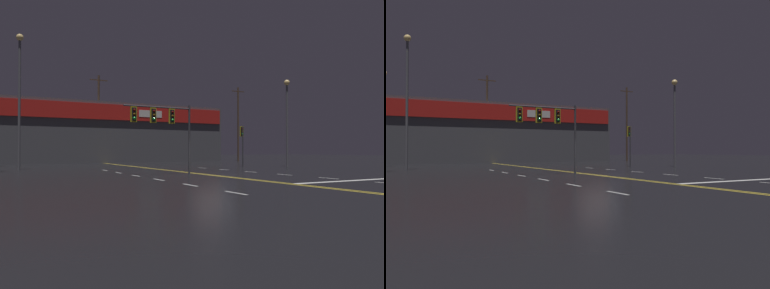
# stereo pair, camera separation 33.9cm
# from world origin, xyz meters

# --- Properties ---
(ground_plane) EXTENTS (200.00, 200.00, 0.00)m
(ground_plane) POSITION_xyz_m (0.00, 0.00, 0.00)
(ground_plane) COLOR black
(road_markings) EXTENTS (13.24, 60.00, 0.01)m
(road_markings) POSITION_xyz_m (0.77, -1.24, 0.00)
(road_markings) COLOR gold
(road_markings) RESTS_ON ground
(traffic_signal_median) EXTENTS (4.71, 0.36, 4.65)m
(traffic_signal_median) POSITION_xyz_m (-2.64, 2.02, 3.61)
(traffic_signal_median) COLOR #38383D
(traffic_signal_median) RESTS_ON ground
(traffic_signal_corner_northeast) EXTENTS (0.42, 0.36, 3.94)m
(traffic_signal_corner_northeast) POSITION_xyz_m (9.18, 9.36, 2.90)
(traffic_signal_corner_northeast) COLOR #38383D
(traffic_signal_corner_northeast) RESTS_ON ground
(streetlight_near_right) EXTENTS (0.56, 0.56, 11.00)m
(streetlight_near_right) POSITION_xyz_m (-10.45, 12.61, 6.88)
(streetlight_near_right) COLOR #59595E
(streetlight_near_right) RESTS_ON ground
(streetlight_far_right) EXTENTS (0.56, 0.56, 8.54)m
(streetlight_far_right) POSITION_xyz_m (13.16, 7.39, 5.53)
(streetlight_far_right) COLOR #59595E
(streetlight_far_right) RESTS_ON ground
(building_backdrop) EXTENTS (34.16, 10.23, 7.74)m
(building_backdrop) POSITION_xyz_m (0.00, 30.38, 3.88)
(building_backdrop) COLOR #4C4C51
(building_backdrop) RESTS_ON ground
(utility_pole_row) EXTENTS (43.55, 0.26, 11.65)m
(utility_pole_row) POSITION_xyz_m (-0.44, 26.22, 5.85)
(utility_pole_row) COLOR #4C3828
(utility_pole_row) RESTS_ON ground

